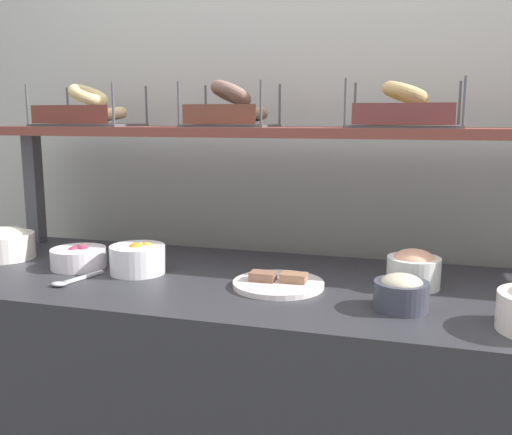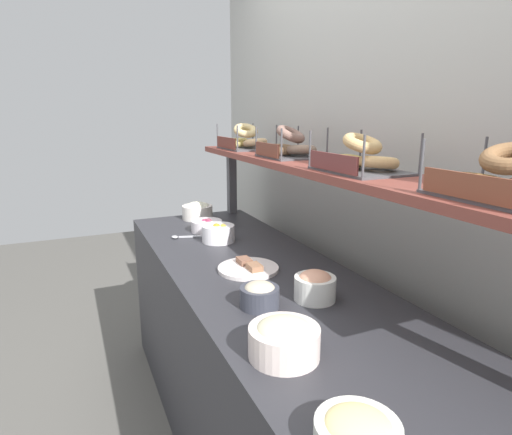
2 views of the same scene
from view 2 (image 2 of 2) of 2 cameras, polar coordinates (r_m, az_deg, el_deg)
The scene contains 17 objects.
back_wall at distance 1.96m, azimuth 15.58°, elevation 4.94°, with size 3.43×0.06×2.40m, color #AFAFA9.
deli_counter at distance 1.96m, azimuth 0.68°, elevation -18.96°, with size 2.23×0.70×0.85m, color #2D2D33.
shelf_riser_left at distance 2.76m, azimuth -3.24°, elevation 4.71°, with size 0.05×0.05×0.40m, color #4C4C51.
upper_shelf at distance 1.79m, azimuth 8.70°, elevation 6.58°, with size 2.19×0.32×0.03m, color brown.
bowl_egg_salad at distance 0.94m, azimuth 13.35°, elevation -26.12°, with size 0.17×0.17×0.07m.
bowl_beet_salad at distance 2.36m, azimuth -6.56°, elevation -1.06°, with size 0.17×0.17×0.07m.
bowl_potato_salad at distance 1.18m, azimuth 3.76°, elevation -15.77°, with size 0.19×0.19×0.11m.
bowl_tuna_salad at distance 1.45m, azimuth 0.48°, elevation -10.22°, with size 0.13×0.13×0.09m.
bowl_fruit_salad at distance 2.17m, azimuth -5.02°, elevation -2.06°, with size 0.16×0.16×0.09m.
bowl_cream_cheese at distance 2.65m, azimuth -7.80°, elevation 0.93°, with size 0.18×0.18×0.11m.
bowl_lox_spread at distance 1.52m, azimuth 7.85°, elevation -8.94°, with size 0.14×0.14×0.11m.
serving_plate_white at distance 1.78m, azimuth -1.02°, elevation -6.72°, with size 0.25×0.25×0.04m.
serving_spoon_near_plate at distance 2.26m, azimuth -9.75°, elevation -2.54°, with size 0.07×0.17×0.01m.
bagel_basket_plain at distance 2.50m, azimuth -1.47°, elevation 10.17°, with size 0.34×0.25×0.15m.
bagel_basket_poppy at distance 2.03m, azimuth 4.49°, elevation 9.35°, with size 0.28×0.26×0.15m.
bagel_basket_sesame at distance 1.57m, azimuth 13.69°, elevation 7.56°, with size 0.33×0.26×0.14m.
bagel_basket_cinnamon_raisin at distance 1.19m, azimuth 30.38°, elevation 4.20°, with size 0.34×0.26×0.14m.
Camera 2 is at (1.50, -0.68, 1.49)m, focal length 30.08 mm.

